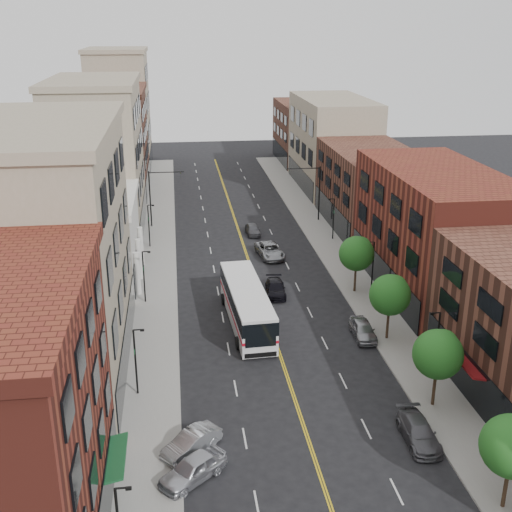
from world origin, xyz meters
name	(u,v)px	position (x,y,z in m)	size (l,w,h in m)	color
ground	(313,453)	(0.00, 0.00, 0.00)	(220.00, 220.00, 0.00)	black
sidewalk_left	(158,261)	(-10.00, 35.00, 0.07)	(4.00, 110.00, 0.15)	gray
sidewalk_right	(334,253)	(10.00, 35.00, 0.07)	(4.00, 110.00, 0.15)	gray
bldg_l_tanoffice	(50,256)	(-17.00, 13.00, 9.00)	(10.00, 22.00, 18.00)	gray
bldg_l_white	(86,242)	(-17.00, 31.00, 4.00)	(10.00, 14.00, 8.00)	silver
bldg_l_far_a	(99,159)	(-17.00, 48.00, 9.00)	(10.00, 20.00, 18.00)	gray
bldg_l_far_b	(113,143)	(-17.00, 68.00, 7.50)	(10.00, 20.00, 15.00)	#582F23
bldg_l_far_c	(120,111)	(-17.00, 86.00, 10.00)	(10.00, 16.00, 20.00)	gray
bldg_r_mid	(435,231)	(17.00, 24.00, 6.00)	(10.00, 22.00, 12.00)	maroon
bldg_r_far_a	(371,188)	(17.00, 45.00, 5.00)	(10.00, 20.00, 10.00)	#582F23
bldg_r_far_b	(332,143)	(17.00, 66.00, 7.00)	(10.00, 22.00, 14.00)	gray
bldg_r_far_c	(307,132)	(17.00, 86.00, 5.50)	(10.00, 18.00, 11.00)	#582F23
tree_r_1	(439,353)	(9.39, 4.07, 4.13)	(3.40, 3.40, 5.59)	black
tree_r_2	(391,294)	(9.39, 14.07, 4.13)	(3.40, 3.40, 5.59)	black
tree_r_3	(357,252)	(9.39, 24.07, 4.13)	(3.40, 3.40, 5.59)	black
lamp_l_1	(136,358)	(-10.95, 8.00, 2.97)	(0.81, 0.55, 5.05)	black
lamp_l_2	(144,274)	(-10.95, 24.00, 2.97)	(0.81, 0.55, 5.05)	black
lamp_l_3	(149,223)	(-10.95, 40.00, 2.97)	(0.81, 0.55, 5.05)	black
lamp_r_1	(437,339)	(10.95, 8.00, 2.97)	(0.81, 0.55, 5.05)	black
lamp_r_2	(372,263)	(10.95, 24.00, 2.97)	(0.81, 0.55, 5.05)	black
lamp_r_3	(333,216)	(10.95, 40.00, 2.97)	(0.81, 0.55, 5.05)	black
signal_mast_left	(156,192)	(-10.27, 48.00, 4.65)	(4.49, 0.18, 7.20)	black
signal_mast_right	(314,187)	(10.27, 48.00, 4.65)	(4.49, 0.18, 7.20)	black
city_bus	(247,303)	(-2.00, 18.41, 1.99)	(3.74, 13.48, 3.43)	silver
car_angle_a	(193,469)	(-7.40, -1.51, 0.75)	(1.76, 4.38, 1.49)	silver
car_angle_b	(191,442)	(-7.40, 1.08, 0.68)	(1.43, 4.11, 1.35)	silver
car_parked_mid	(419,432)	(6.88, 0.33, 0.68)	(1.90, 4.67, 1.36)	#515056
car_parked_far	(363,329)	(7.40, 14.61, 0.73)	(1.72, 4.28, 1.46)	#98999F
car_lane_behind	(236,276)	(-2.03, 28.00, 0.66)	(1.41, 4.04, 1.33)	#4D4D52
car_lane_a	(275,288)	(1.50, 24.40, 0.65)	(1.83, 4.51, 1.31)	black
car_lane_b	(270,250)	(2.54, 35.03, 0.76)	(2.51, 5.44, 1.51)	gray
car_lane_c	(253,229)	(1.58, 43.26, 0.66)	(1.57, 3.89, 1.33)	#46464B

